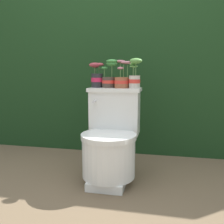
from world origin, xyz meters
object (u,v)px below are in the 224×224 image
toilet (111,140)px  potted_plant_left (97,76)px  potted_plant_midleft (109,77)px  potted_plant_middle (122,79)px  potted_plant_midright (135,76)px

toilet → potted_plant_left: bearing=131.5°
potted_plant_midleft → potted_plant_middle: bearing=-6.8°
potted_plant_midright → potted_plant_middle: bearing=163.6°
potted_plant_midleft → potted_plant_midright: bearing=-11.6°
potted_plant_left → potted_plant_middle: potted_plant_middle is taller
toilet → potted_plant_midright: size_ratio=3.07×
potted_plant_left → potted_plant_midright: (0.32, -0.05, 0.00)m
potted_plant_left → toilet: bearing=-48.5°
potted_plant_midleft → potted_plant_middle: size_ratio=1.02×
toilet → potted_plant_midleft: bearing=106.8°
potted_plant_midleft → potted_plant_midright: potted_plant_midright is taller
toilet → potted_plant_left: potted_plant_left is taller
toilet → potted_plant_middle: 0.49m
potted_plant_midright → potted_plant_midleft: bearing=168.4°
potted_plant_middle → toilet: bearing=-109.8°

